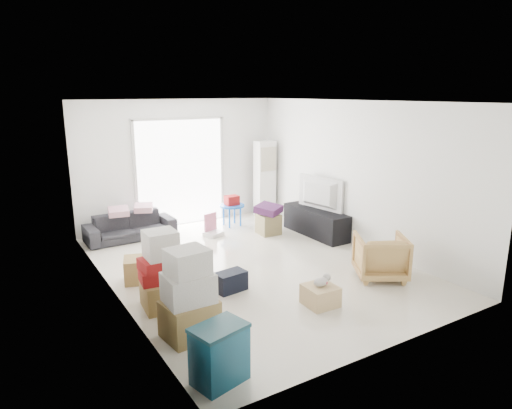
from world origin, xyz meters
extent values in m
cube|color=beige|center=(0.00, 0.00, -0.12)|extent=(4.50, 6.00, 0.24)
cube|color=white|center=(0.00, 0.00, 2.82)|extent=(4.50, 6.00, 0.24)
cube|color=white|center=(0.00, 3.12, 1.35)|extent=(4.50, 0.24, 2.70)
cube|color=white|center=(0.00, -3.12, 1.35)|extent=(4.50, 0.24, 2.70)
cube|color=white|center=(-2.37, 0.00, 1.35)|extent=(0.24, 6.00, 2.70)
cube|color=white|center=(2.37, 0.00, 1.35)|extent=(0.24, 6.00, 2.70)
cube|color=white|center=(0.00, 2.98, 1.15)|extent=(2.00, 0.01, 2.30)
cube|color=silver|center=(-1.00, 2.97, 1.15)|extent=(0.06, 0.04, 2.30)
cube|color=silver|center=(1.00, 2.97, 1.15)|extent=(0.06, 0.04, 2.30)
cube|color=silver|center=(0.00, 2.97, 2.30)|extent=(2.10, 0.04, 0.06)
cube|color=white|center=(1.95, 2.65, 0.88)|extent=(0.45, 0.30, 1.75)
cube|color=black|center=(2.00, 0.79, 0.27)|extent=(0.48, 1.60, 0.53)
imported|color=black|center=(2.00, 0.79, 0.61)|extent=(0.83, 1.22, 0.15)
imported|color=#2A2A30|center=(-1.30, 2.50, 0.34)|extent=(1.74, 0.55, 0.67)
cube|color=#D89EAA|center=(-1.51, 2.49, 0.73)|extent=(0.42, 0.35, 0.12)
cube|color=#D89EAA|center=(-1.01, 2.53, 0.74)|extent=(0.48, 0.44, 0.13)
imported|color=tan|center=(1.46, -1.48, 0.38)|extent=(1.00, 0.98, 0.76)
cube|color=navy|center=(-1.90, -2.55, 0.14)|extent=(0.59, 0.47, 0.29)
cube|color=navy|center=(-1.90, -2.55, 0.43)|extent=(0.59, 0.47, 0.29)
cube|color=#0C333D|center=(-1.90, -2.55, 0.60)|extent=(0.61, 0.49, 0.04)
cube|color=olive|center=(-1.80, -1.58, 0.22)|extent=(0.65, 0.57, 0.45)
cube|color=white|center=(-1.80, -1.58, 0.62)|extent=(0.55, 0.45, 0.35)
cube|color=white|center=(-1.80, -1.58, 0.95)|extent=(0.49, 0.44, 0.30)
cube|color=olive|center=(-1.80, -0.68, 0.19)|extent=(0.58, 0.58, 0.38)
cube|color=#AB1B15|center=(-1.80, -0.68, 0.47)|extent=(0.62, 0.45, 0.17)
cube|color=#AB1B15|center=(-1.80, -0.68, 0.64)|extent=(0.58, 0.39, 0.15)
cube|color=white|center=(-1.80, -0.68, 0.89)|extent=(0.41, 0.40, 0.37)
cube|color=olive|center=(-1.77, 0.34, 0.19)|extent=(0.62, 0.57, 0.37)
cube|color=olive|center=(-1.36, -0.04, 0.17)|extent=(0.58, 0.58, 0.35)
cube|color=black|center=(-0.77, -0.69, 0.15)|extent=(0.48, 0.33, 0.29)
cube|color=olive|center=(1.21, 1.34, 0.21)|extent=(0.44, 0.44, 0.42)
cube|color=#4D2154|center=(1.21, 1.34, 0.49)|extent=(0.62, 0.62, 0.14)
cylinder|color=blue|center=(0.85, 2.25, 0.45)|extent=(0.55, 0.55, 0.04)
cylinder|color=blue|center=(0.99, 2.38, 0.22)|extent=(0.04, 0.04, 0.43)
cylinder|color=blue|center=(0.72, 2.38, 0.22)|extent=(0.04, 0.04, 0.43)
cylinder|color=blue|center=(0.72, 2.11, 0.22)|extent=(0.04, 0.04, 0.43)
cylinder|color=blue|center=(0.99, 2.11, 0.22)|extent=(0.04, 0.04, 0.43)
cube|color=#AB1B15|center=(0.85, 2.25, 0.57)|extent=(0.28, 0.22, 0.20)
cube|color=silver|center=(0.17, 1.79, 0.04)|extent=(0.41, 0.38, 0.08)
cube|color=pink|center=(0.17, 1.92, 0.27)|extent=(0.31, 0.14, 0.37)
cube|color=tan|center=(0.05, -1.74, 0.14)|extent=(0.44, 0.44, 0.28)
ellipsoid|color=#B2ADA8|center=(0.05, -1.74, 0.34)|extent=(0.22, 0.15, 0.12)
cube|color=#BB1F3A|center=(0.05, -1.74, 0.34)|extent=(0.17, 0.15, 0.03)
sphere|color=#B2ADA8|center=(0.18, -1.71, 0.37)|extent=(0.11, 0.11, 0.11)
camera|label=1|loc=(-3.70, -6.18, 2.84)|focal=32.00mm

